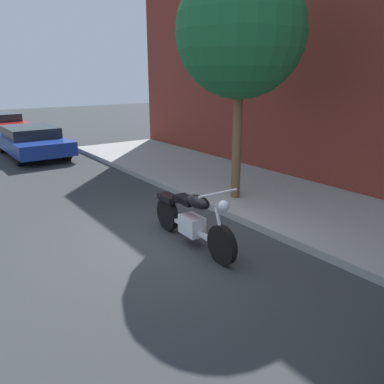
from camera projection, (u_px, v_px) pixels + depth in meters
name	position (u px, v px, depth m)	size (l,w,h in m)	color
ground_plane	(160.00, 241.00, 6.70)	(60.00, 60.00, 0.00)	#303335
sidewalk	(288.00, 202.00, 8.53)	(18.05, 3.27, 0.14)	#949494
building_facade	(359.00, 16.00, 8.43)	(18.05, 0.50, 8.02)	maroon
motorcycle	(192.00, 219.00, 6.42)	(2.25, 0.70, 1.12)	black
parked_car_red	(0.00, 123.00, 18.28)	(4.21, 2.01, 1.03)	black
parked_car_blue	(32.00, 140.00, 13.56)	(4.13, 1.83, 1.03)	black
street_tree	(241.00, 33.00, 7.66)	(2.63, 2.63, 4.91)	brown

